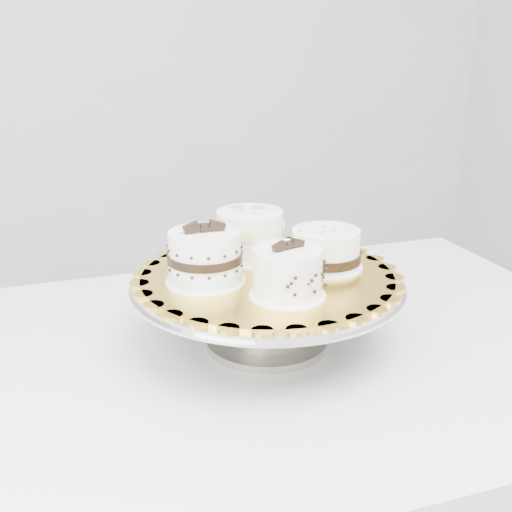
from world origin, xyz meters
name	(u,v)px	position (x,y,z in m)	size (l,w,h in m)	color
table	(265,395)	(0.08, 0.21, 0.66)	(1.19, 0.84, 0.75)	silver
cake_stand	(267,299)	(0.09, 0.21, 0.83)	(0.40, 0.40, 0.11)	gray
cake_board	(267,276)	(0.09, 0.21, 0.86)	(0.37, 0.37, 0.01)	gold
cake_swirl	(288,274)	(0.08, 0.13, 0.90)	(0.11, 0.11, 0.08)	white
cake_banded	(205,259)	(-0.01, 0.22, 0.90)	(0.11, 0.11, 0.09)	white
cake_dots	(250,234)	(0.09, 0.29, 0.90)	(0.13, 0.13, 0.08)	white
cake_ribbon	(326,250)	(0.18, 0.21, 0.89)	(0.12, 0.12, 0.06)	white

